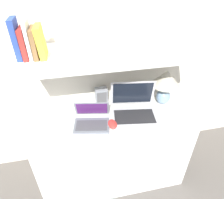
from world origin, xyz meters
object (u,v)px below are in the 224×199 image
laptop_large (134,109)px  laptop_small (92,120)px  table_lamp (166,82)px  book_blue (17,39)px  book_red (24,43)px  router_box (101,96)px  book_brown (35,43)px  book_yellow (41,42)px  computer_mouse (112,124)px  book_white (29,40)px

laptop_large → laptop_small: bearing=-171.9°
table_lamp → book_blue: book_blue is taller
laptop_small → book_red: size_ratio=1.62×
router_box → book_brown: book_brown is taller
table_lamp → book_yellow: bearing=-177.7°
laptop_small → book_brown: 0.68m
computer_mouse → book_blue: book_blue is taller
laptop_large → router_box: (-0.23, 0.21, 0.02)m
book_brown → book_blue: bearing=-180.0°
book_yellow → table_lamp: bearing=2.3°
book_red → table_lamp: bearing=2.1°
book_blue → book_brown: bearing=0.0°
laptop_large → book_brown: (-0.66, 0.06, 0.58)m
laptop_small → book_red: 0.71m
book_white → book_brown: 0.04m
book_brown → laptop_large: bearing=-5.2°
laptop_large → computer_mouse: bearing=-151.8°
laptop_large → book_red: bearing=175.2°
laptop_small → computer_mouse: (0.15, -0.06, -0.02)m
book_red → book_yellow: bearing=0.0°
book_yellow → laptop_small: bearing=-22.3°
laptop_large → router_box: bearing=137.7°
book_blue → book_white: book_blue is taller
book_white → book_yellow: size_ratio=1.16×
computer_mouse → book_brown: 0.79m
laptop_small → book_red: book_red is taller
laptop_small → computer_mouse: bearing=-20.8°
laptop_small → computer_mouse: laptop_small is taller
laptop_small → book_brown: (-0.31, 0.11, 0.60)m
book_blue → router_box: bearing=16.1°
book_brown → computer_mouse: bearing=-20.1°
book_blue → laptop_large: bearing=-4.6°
table_lamp → book_white: (-0.99, -0.04, 0.44)m
book_blue → book_brown: book_blue is taller
laptop_small → book_blue: bearing=164.7°
laptop_large → computer_mouse: laptop_large is taller
computer_mouse → router_box: bearing=95.7°
table_lamp → book_red: book_red is taller
computer_mouse → book_white: size_ratio=0.50×
laptop_small → table_lamp: bearing=12.8°
computer_mouse → book_blue: size_ratio=0.47×
table_lamp → laptop_large: size_ratio=0.79×
laptop_small → book_white: book_white is taller
computer_mouse → book_brown: (-0.46, 0.17, 0.62)m
table_lamp → laptop_large: 0.35m
book_red → book_blue: bearing=180.0°
book_white → book_blue: bearing=180.0°
laptop_large → laptop_small: (-0.35, -0.05, -0.02)m
laptop_small → book_brown: book_brown is taller
laptop_large → book_white: size_ratio=1.79×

